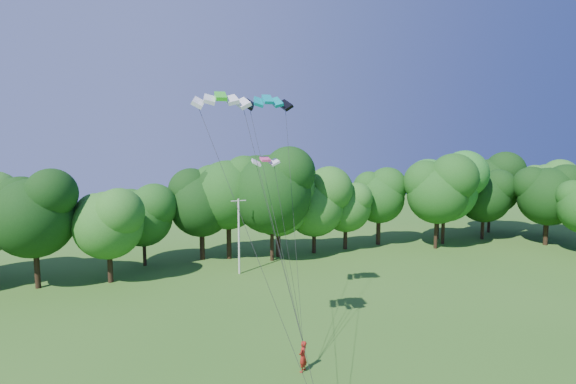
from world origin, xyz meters
name	(u,v)px	position (x,y,z in m)	size (l,w,h in m)	color
utility_pole	(239,235)	(1.12, 32.10, 3.94)	(1.53, 0.19, 7.63)	beige
kite_flyer_left	(303,356)	(-0.74, 12.21, 0.92)	(0.67, 0.44, 1.85)	maroon
kite_teal	(267,99)	(-0.28, 19.41, 16.25)	(3.35, 1.87, 0.77)	#04878F
kite_green	(221,96)	(-4.95, 13.85, 15.82)	(3.21, 1.81, 0.63)	green
kite_pink	(265,159)	(-2.26, 14.31, 12.35)	(1.67, 0.93, 0.29)	#E13E7E
tree_back_center	(272,183)	(5.88, 35.51, 8.74)	(9.62, 9.62, 13.99)	black
tree_back_east	(445,182)	(29.18, 34.82, 8.04)	(8.85, 8.85, 12.87)	#342415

